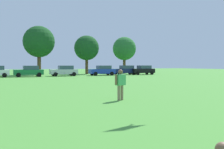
{
  "coord_description": "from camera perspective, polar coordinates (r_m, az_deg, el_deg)",
  "views": [
    {
      "loc": [
        -4.26,
        1.53,
        1.84
      ],
      "look_at": [
        -0.38,
        10.6,
        1.46
      ],
      "focal_mm": 41.89,
      "sensor_mm": 36.0,
      "label": 1
    }
  ],
  "objects": [
    {
      "name": "adult_bystander",
      "position": [
        13.44,
        1.85,
        -1.64
      ],
      "size": [
        0.71,
        0.46,
        1.59
      ],
      "rotation": [
        0.0,
        0.0,
        0.38
      ],
      "color": "#8C7259",
      "rests_on": "ground"
    },
    {
      "name": "tree_center",
      "position": [
        49.12,
        -15.66,
        6.88
      ],
      "size": [
        5.64,
        5.64,
        8.79
      ],
      "color": "brown",
      "rests_on": "ground"
    },
    {
      "name": "parked_car_black_6",
      "position": [
        48.2,
        6.76,
        0.99
      ],
      "size": [
        4.3,
        2.02,
        1.68
      ],
      "rotation": [
        0.0,
        0.0,
        3.14
      ],
      "color": "black",
      "rests_on": "ground"
    },
    {
      "name": "ground_plane",
      "position": [
        28.84,
        -14.62,
        -1.55
      ],
      "size": [
        160.0,
        160.0,
        0.0
      ],
      "primitive_type": "plane",
      "color": "#4C9338"
    },
    {
      "name": "parked_car_navy_5",
      "position": [
        47.37,
        2.94,
        0.98
      ],
      "size": [
        4.3,
        2.02,
        1.68
      ],
      "rotation": [
        0.0,
        0.0,
        3.14
      ],
      "color": "#141E4C",
      "rests_on": "ground"
    },
    {
      "name": "parked_car_blue_4",
      "position": [
        44.35,
        -2.11,
        0.9
      ],
      "size": [
        4.3,
        2.02,
        1.68
      ],
      "rotation": [
        0.0,
        0.0,
        3.14
      ],
      "color": "#1E38AD",
      "rests_on": "ground"
    },
    {
      "name": "tree_right",
      "position": [
        51.03,
        -5.56,
        5.77
      ],
      "size": [
        4.8,
        4.8,
        7.48
      ],
      "color": "brown",
      "rests_on": "ground"
    },
    {
      "name": "parked_car_green_2",
      "position": [
        41.39,
        -17.66,
        0.71
      ],
      "size": [
        4.3,
        2.02,
        1.68
      ],
      "rotation": [
        0.0,
        0.0,
        3.14
      ],
      "color": "#196B38",
      "rests_on": "ground"
    },
    {
      "name": "tree_far_right",
      "position": [
        56.04,
        2.7,
        5.64
      ],
      "size": [
        4.97,
        4.97,
        7.75
      ],
      "color": "brown",
      "rests_on": "ground"
    },
    {
      "name": "parked_car_silver_3",
      "position": [
        42.58,
        -10.4,
        0.82
      ],
      "size": [
        4.3,
        2.02,
        1.68
      ],
      "rotation": [
        0.0,
        0.0,
        3.14
      ],
      "color": "silver",
      "rests_on": "ground"
    }
  ]
}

